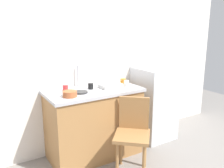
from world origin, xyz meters
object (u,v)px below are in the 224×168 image
at_px(cup_red, 65,88).
at_px(cup_black, 91,86).
at_px(dish_tray, 111,86).
at_px(chair, 133,132).
at_px(terracotta_bowl, 70,94).
at_px(refrigerator, 154,103).
at_px(hotplate, 81,92).
at_px(cup_white, 126,84).
at_px(cup_orange, 123,82).

distance_m(cup_red, cup_black, 0.32).
bearing_deg(cup_red, dish_tray, -13.87).
relative_size(chair, terracotta_bowl, 5.46).
bearing_deg(refrigerator, hotplate, -176.27).
distance_m(cup_black, cup_white, 0.48).
height_order(refrigerator, cup_orange, refrigerator).
bearing_deg(cup_orange, refrigerator, 2.29).
bearing_deg(cup_black, cup_red, 166.49).
xyz_separation_m(cup_orange, cup_white, (-0.01, -0.10, -0.00)).
xyz_separation_m(dish_tray, terracotta_bowl, (-0.62, -0.12, 0.01)).
bearing_deg(cup_black, terracotta_bowl, -152.25).
relative_size(terracotta_bowl, cup_white, 1.94).
distance_m(chair, hotplate, 0.78).
bearing_deg(cup_black, chair, -67.44).
height_order(dish_tray, cup_red, cup_red).
relative_size(chair, cup_white, 10.57).
distance_m(terracotta_bowl, hotplate, 0.19).
height_order(refrigerator, cup_red, refrigerator).
height_order(hotplate, cup_black, cup_black).
distance_m(cup_red, cup_orange, 0.79).
xyz_separation_m(cup_red, cup_white, (0.77, -0.23, 0.01)).
distance_m(terracotta_bowl, cup_red, 0.27).
xyz_separation_m(refrigerator, chair, (-0.82, -0.57, -0.05)).
xyz_separation_m(chair, cup_black, (-0.25, 0.59, 0.46)).
bearing_deg(cup_red, cup_black, -13.51).
bearing_deg(dish_tray, chair, -91.36).
bearing_deg(chair, terracotta_bowl, -171.55).
bearing_deg(chair, cup_red, 171.90).
bearing_deg(terracotta_bowl, cup_orange, 9.69).
bearing_deg(cup_red, cup_white, -16.45).
distance_m(dish_tray, terracotta_bowl, 0.63).
bearing_deg(refrigerator, cup_black, 178.67).
bearing_deg(hotplate, refrigerator, 3.73).
bearing_deg(dish_tray, hotplate, -174.84).
xyz_separation_m(hotplate, cup_orange, (0.66, 0.06, 0.04)).
bearing_deg(cup_white, cup_black, 161.58).
bearing_deg(dish_tray, refrigerator, 2.92).
relative_size(refrigerator, hotplate, 6.49).
xyz_separation_m(dish_tray, cup_black, (-0.26, 0.07, 0.01)).
distance_m(chair, cup_orange, 0.75).
relative_size(terracotta_bowl, hotplate, 0.96).
relative_size(cup_red, cup_orange, 0.81).
distance_m(refrigerator, cup_orange, 0.73).
relative_size(cup_red, cup_black, 0.97).
bearing_deg(cup_black, refrigerator, -1.33).
distance_m(chair, cup_black, 0.79).
xyz_separation_m(refrigerator, cup_red, (-1.38, 0.10, 0.41)).
bearing_deg(refrigerator, dish_tray, -177.08).
xyz_separation_m(refrigerator, cup_black, (-1.07, 0.02, 0.41)).
xyz_separation_m(refrigerator, terracotta_bowl, (-1.43, -0.17, 0.40)).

